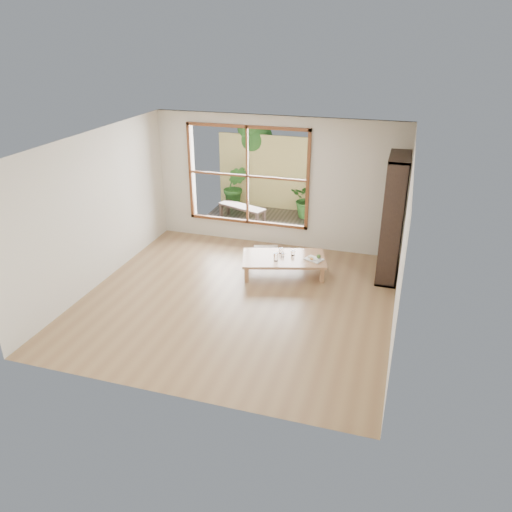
{
  "coord_description": "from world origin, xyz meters",
  "views": [
    {
      "loc": [
        2.4,
        -6.82,
        4.11
      ],
      "look_at": [
        0.14,
        0.57,
        0.55
      ],
      "focal_mm": 35.0,
      "sensor_mm": 36.0,
      "label": 1
    }
  ],
  "objects_px": {
    "low_table": "(284,259)",
    "garden_bench": "(242,208)",
    "bookshelf": "(393,218)",
    "food_tray": "(315,258)"
  },
  "relations": [
    {
      "from": "low_table",
      "to": "garden_bench",
      "type": "xyz_separation_m",
      "value": [
        -1.56,
        2.3,
        0.04
      ]
    },
    {
      "from": "bookshelf",
      "to": "food_tray",
      "type": "bearing_deg",
      "value": -162.0
    },
    {
      "from": "low_table",
      "to": "food_tray",
      "type": "bearing_deg",
      "value": -9.35
    },
    {
      "from": "low_table",
      "to": "food_tray",
      "type": "distance_m",
      "value": 0.56
    },
    {
      "from": "low_table",
      "to": "garden_bench",
      "type": "relative_size",
      "value": 1.39
    },
    {
      "from": "bookshelf",
      "to": "food_tray",
      "type": "height_order",
      "value": "bookshelf"
    },
    {
      "from": "bookshelf",
      "to": "garden_bench",
      "type": "height_order",
      "value": "bookshelf"
    },
    {
      "from": "low_table",
      "to": "garden_bench",
      "type": "height_order",
      "value": "garden_bench"
    },
    {
      "from": "low_table",
      "to": "food_tray",
      "type": "xyz_separation_m",
      "value": [
        0.55,
        0.07,
        0.06
      ]
    },
    {
      "from": "food_tray",
      "to": "garden_bench",
      "type": "relative_size",
      "value": 0.31
    }
  ]
}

